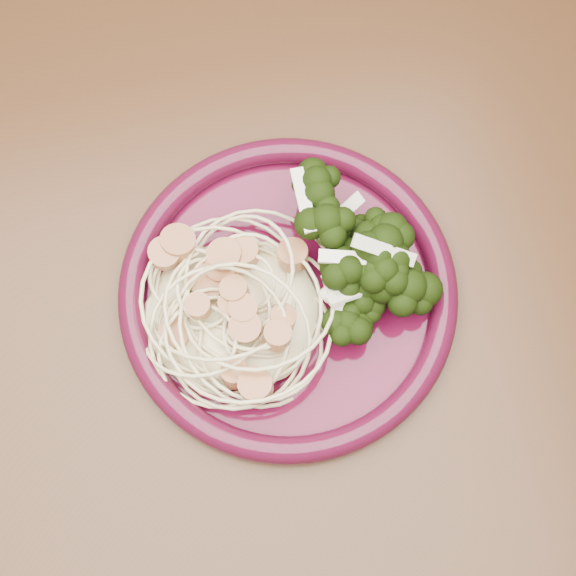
{
  "coord_description": "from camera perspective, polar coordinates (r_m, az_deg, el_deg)",
  "views": [
    {
      "loc": [
        -0.1,
        -0.13,
        1.32
      ],
      "look_at": [
        -0.06,
        0.04,
        0.77
      ],
      "focal_mm": 50.0,
      "sensor_mm": 36.0,
      "label": 1
    }
  ],
  "objects": [
    {
      "name": "dining_table",
      "position": [
        0.68,
        5.47,
        -5.03
      ],
      "size": [
        1.2,
        0.8,
        0.75
      ],
      "color": "#472814",
      "rests_on": "ground"
    },
    {
      "name": "onion_garnish",
      "position": [
        0.54,
        5.23,
        3.39
      ],
      "size": [
        0.08,
        0.1,
        0.05
      ],
      "primitive_type": null,
      "rotation": [
        0.0,
        0.0,
        0.17
      ],
      "color": "beige",
      "rests_on": "broccoli_pile"
    },
    {
      "name": "scallop_cluster",
      "position": [
        0.54,
        -4.31,
        -0.55
      ],
      "size": [
        0.14,
        0.14,
        0.04
      ],
      "primitive_type": null,
      "rotation": [
        0.0,
        0.0,
        0.17
      ],
      "color": "#BC7E4F",
      "rests_on": "spaghetti_pile"
    },
    {
      "name": "dinner_plate",
      "position": [
        0.58,
        0.0,
        -0.32
      ],
      "size": [
        0.28,
        0.28,
        0.02
      ],
      "rotation": [
        0.0,
        0.0,
        0.17
      ],
      "color": "#480820",
      "rests_on": "dining_table"
    },
    {
      "name": "spaghetti_pile",
      "position": [
        0.57,
        -4.06,
        -1.59
      ],
      "size": [
        0.15,
        0.13,
        0.03
      ],
      "primitive_type": "ellipsoid",
      "rotation": [
        0.0,
        0.0,
        0.17
      ],
      "color": "beige",
      "rests_on": "dinner_plate"
    },
    {
      "name": "broccoli_pile",
      "position": [
        0.57,
        4.95,
        2.26
      ],
      "size": [
        0.11,
        0.16,
        0.05
      ],
      "primitive_type": "ellipsoid",
      "rotation": [
        0.0,
        0.0,
        0.17
      ],
      "color": "black",
      "rests_on": "dinner_plate"
    }
  ]
}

